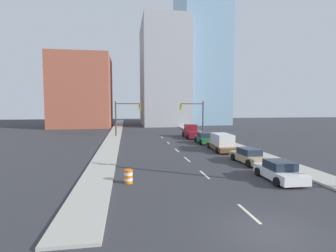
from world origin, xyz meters
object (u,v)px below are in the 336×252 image
at_px(sedan_white, 280,171).
at_px(box_truck_brown, 222,143).
at_px(traffic_signal_left, 123,114).
at_px(traffic_barrel, 128,176).
at_px(traffic_signal_right, 196,113).
at_px(pickup_truck_maroon, 192,132).
at_px(sedan_tan, 249,156).
at_px(sedan_green, 204,138).

relative_size(sedan_white, box_truck_brown, 0.73).
relative_size(traffic_signal_left, traffic_barrel, 6.38).
distance_m(traffic_signal_right, sedan_white, 29.09).
distance_m(sedan_white, pickup_truck_maroon, 25.64).
bearing_deg(pickup_truck_maroon, traffic_signal_left, 166.14).
bearing_deg(sedan_white, box_truck_brown, 89.75).
distance_m(sedan_tan, pickup_truck_maroon, 20.06).
height_order(traffic_signal_left, sedan_green, traffic_signal_left).
relative_size(traffic_signal_left, sedan_tan, 1.27).
relative_size(box_truck_brown, sedan_green, 1.35).
bearing_deg(sedan_white, traffic_signal_right, 88.18).
bearing_deg(box_truck_brown, sedan_white, -88.95).
xyz_separation_m(traffic_barrel, sedan_green, (10.68, 17.63, 0.22)).
distance_m(sedan_white, box_truck_brown, 12.47).
height_order(traffic_signal_right, pickup_truck_maroon, traffic_signal_right).
bearing_deg(sedan_white, traffic_signal_left, 112.84).
relative_size(traffic_signal_right, box_truck_brown, 1.01).
distance_m(sedan_green, pickup_truck_maroon, 7.06).
xyz_separation_m(traffic_barrel, sedan_tan, (11.03, 4.63, 0.16)).
xyz_separation_m(traffic_signal_left, sedan_green, (11.31, -10.26, -3.25)).
height_order(traffic_signal_left, box_truck_brown, traffic_signal_left).
height_order(traffic_signal_right, traffic_barrel, traffic_signal_right).
height_order(traffic_barrel, box_truck_brown, box_truck_brown).
distance_m(traffic_signal_right, box_truck_brown, 16.71).
xyz_separation_m(sedan_white, box_truck_brown, (0.40, 12.46, 0.32)).
relative_size(sedan_tan, box_truck_brown, 0.79).
relative_size(traffic_signal_right, pickup_truck_maroon, 0.95).
relative_size(sedan_tan, pickup_truck_maroon, 0.75).
bearing_deg(traffic_signal_right, box_truck_brown, -94.62).
relative_size(traffic_barrel, sedan_green, 0.21).
distance_m(traffic_barrel, sedan_tan, 11.97).
xyz_separation_m(traffic_barrel, pickup_truck_maroon, (10.64, 24.69, 0.39)).
height_order(sedan_green, pickup_truck_maroon, pickup_truck_maroon).
distance_m(traffic_signal_right, sedan_tan, 23.53).
height_order(traffic_signal_right, sedan_green, traffic_signal_right).
height_order(traffic_signal_right, sedan_tan, traffic_signal_right).
bearing_deg(traffic_barrel, pickup_truck_maroon, 66.69).
bearing_deg(traffic_signal_left, sedan_white, -68.77).
distance_m(box_truck_brown, pickup_truck_maroon, 13.18).
relative_size(traffic_signal_right, traffic_barrel, 6.38).
bearing_deg(traffic_signal_left, pickup_truck_maroon, -15.89).
distance_m(traffic_signal_left, traffic_signal_right, 12.94).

